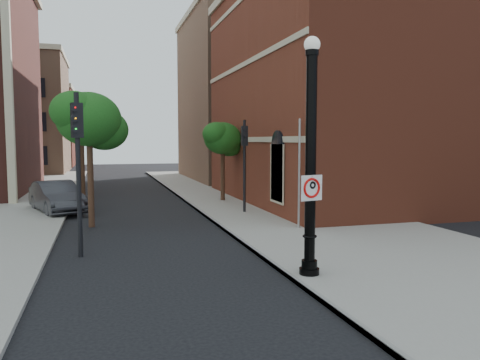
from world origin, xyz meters
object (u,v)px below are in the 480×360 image
object	(u,v)px
parked_car	(57,197)
traffic_signal_left	(77,147)
lamppost	(311,169)
traffic_signal_right	(245,151)
no_parking_sign	(312,188)

from	to	relation	value
parked_car	traffic_signal_left	distance (m)	9.72
parked_car	lamppost	bearing A→B (deg)	-81.13
traffic_signal_left	traffic_signal_right	size ratio (longest dim) A/B	1.10
lamppost	traffic_signal_right	bearing A→B (deg)	82.05
lamppost	traffic_signal_left	size ratio (longest dim) A/B	1.23
lamppost	traffic_signal_left	bearing A→B (deg)	144.86
parked_car	traffic_signal_left	bearing A→B (deg)	-100.32
parked_car	traffic_signal_left	world-z (taller)	traffic_signal_left
no_parking_sign	parked_car	bearing A→B (deg)	104.89
no_parking_sign	traffic_signal_right	xyz separation A→B (m)	(1.46, 10.39, 0.65)
traffic_signal_left	lamppost	bearing A→B (deg)	-51.88
no_parking_sign	parked_car	size ratio (longest dim) A/B	0.14
traffic_signal_right	traffic_signal_left	bearing A→B (deg)	-135.41
traffic_signal_left	traffic_signal_right	world-z (taller)	traffic_signal_left
no_parking_sign	traffic_signal_left	world-z (taller)	traffic_signal_left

